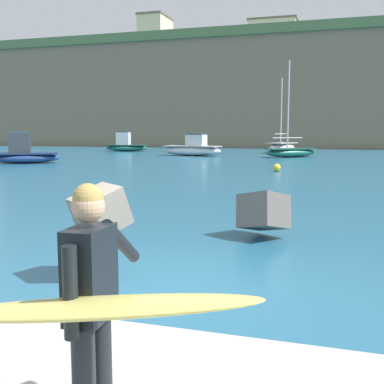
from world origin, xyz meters
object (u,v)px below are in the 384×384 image
Objects in this scene: boat_mid_centre at (193,149)px; station_building_central at (155,34)px; boat_near_right at (291,152)px; boat_far_left at (126,145)px; surfer_with_board at (88,305)px; mooring_buoy_outer at (277,168)px; boat_mid_right at (282,147)px; boat_far_centre at (24,154)px; station_building_west at (273,35)px.

station_building_central reaches higher than boat_mid_centre.
boat_near_right reaches higher than boat_far_left.
mooring_buoy_outer is (-2.04, 24.79, -1.06)m from surfer_with_board.
boat_near_right reaches higher than mooring_buoy_outer.
station_building_central reaches higher than surfer_with_board.
boat_mid_right is (-1.68, 7.61, 0.11)m from boat_near_right.
boat_far_centre is at bearing 175.22° from mooring_buoy_outer.
boat_mid_right reaches higher than surfer_with_board.
surfer_with_board is 0.28× the size of boat_mid_right.
mooring_buoy_outer is (9.52, -14.55, -0.43)m from boat_mid_centre.
surfer_with_board is 41.02m from boat_mid_centre.
boat_mid_centre is at bearing -34.25° from boat_far_left.
boat_near_right is at bearing -53.13° from station_building_central.
station_building_central is at bearing 111.28° from surfer_with_board.
surfer_with_board is 39.82m from boat_near_right.
station_building_central is (-27.12, 50.10, 18.07)m from mooring_buoy_outer.
station_building_west is at bearing 98.48° from mooring_buoy_outer.
boat_far_left reaches higher than surfer_with_board.
boat_mid_right is 0.93× the size of station_building_west.
boat_near_right is 1.01× the size of station_building_west.
boat_near_right is 1.67× the size of boat_far_left.
boat_far_left is at bearing 94.08° from boat_far_centre.
boat_far_centre is at bearing -126.43° from boat_mid_right.
surfer_with_board is 4.78× the size of mooring_buoy_outer.
boat_far_left reaches higher than boat_mid_centre.
boat_far_left is 34.70m from station_building_central.
boat_mid_right is at bearing -48.13° from station_building_central.
boat_far_centre is (1.41, -19.75, 0.02)m from boat_far_left.
boat_far_left is at bearing 145.75° from boat_mid_centre.
mooring_buoy_outer is (0.74, -14.92, -0.26)m from boat_near_right.
station_building_west reaches higher than boat_mid_centre.
boat_mid_right reaches higher than boat_far_centre.
station_building_west reaches higher than boat_near_right.
surfer_with_board is at bearing -73.63° from boat_mid_centre.
station_building_west is 1.24× the size of station_building_central.
surfer_with_board is at bearing -82.68° from station_building_west.
boat_mid_centre is 13.44× the size of mooring_buoy_outer.
station_building_west is (11.10, 34.03, 17.31)m from boat_far_left.
surfer_with_board is 24.90m from mooring_buoy_outer.
surfer_with_board is 0.43× the size of boat_far_left.
station_building_west is at bearing 15.33° from station_building_central.
boat_far_left is (-18.61, 6.32, 0.16)m from boat_near_right.
boat_mid_centre is 0.91× the size of station_building_central.
boat_mid_right is at bearing 53.57° from boat_far_centre.
station_building_west is at bearing 97.32° from surfer_with_board.
boat_far_left is (-9.83, 6.69, 0.00)m from boat_mid_centre.
boat_mid_right reaches higher than boat_far_left.
station_building_west is at bearing 79.78° from boat_far_centre.
mooring_buoy_outer is at bearing -56.81° from boat_mid_centre.
boat_near_right is 1.26× the size of station_building_central.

